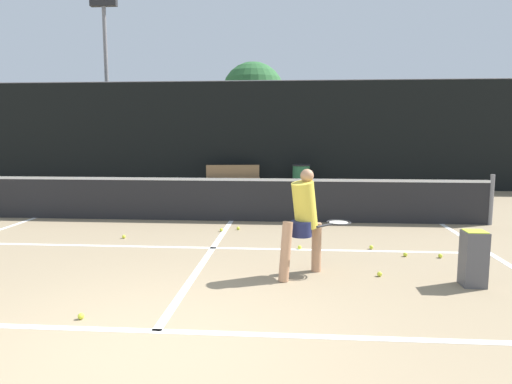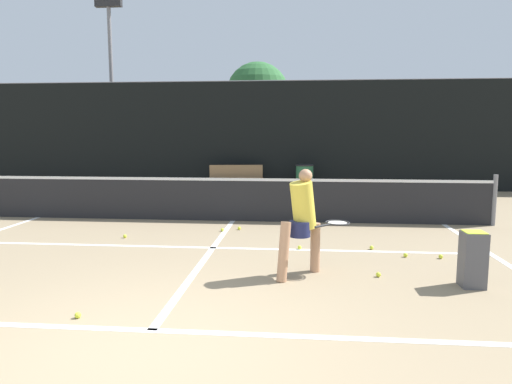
{
  "view_description": "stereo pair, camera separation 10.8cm",
  "coord_description": "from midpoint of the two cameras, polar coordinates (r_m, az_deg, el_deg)",
  "views": [
    {
      "loc": [
        1.3,
        -3.76,
        1.93
      ],
      "look_at": [
        0.72,
        3.74,
        0.95
      ],
      "focal_mm": 32.0,
      "sensor_mm": 36.0,
      "label": 1
    },
    {
      "loc": [
        1.41,
        -3.75,
        1.93
      ],
      "look_at": [
        0.72,
        3.74,
        0.95
      ],
      "focal_mm": 32.0,
      "sensor_mm": 36.0,
      "label": 2
    }
  ],
  "objects": [
    {
      "name": "ground_plane",
      "position": [
        4.43,
        -13.89,
        -18.61
      ],
      "size": [
        100.0,
        100.0,
        0.0
      ],
      "primitive_type": "plane",
      "color": "#937F60"
    },
    {
      "name": "building_far",
      "position": [
        31.23,
        2.78,
        8.62
      ],
      "size": [
        36.0,
        2.4,
        5.18
      ],
      "primitive_type": "cube",
      "color": "beige",
      "rests_on": "ground"
    },
    {
      "name": "tennis_ball_scattered_10",
      "position": [
        7.69,
        5.87,
        -6.91
      ],
      "size": [
        0.07,
        0.07,
        0.07
      ],
      "primitive_type": "sphere",
      "color": "#D1E033",
      "rests_on": "ground"
    },
    {
      "name": "net",
      "position": [
        10.0,
        -2.61,
        -0.75
      ],
      "size": [
        11.09,
        0.09,
        1.07
      ],
      "color": "slate",
      "rests_on": "ground"
    },
    {
      "name": "tree_west",
      "position": [
        22.62,
        0.33,
        12.14
      ],
      "size": [
        3.03,
        3.03,
        5.33
      ],
      "color": "brown",
      "rests_on": "ground"
    },
    {
      "name": "court_baseline_near",
      "position": [
        4.77,
        -12.26,
        -16.55
      ],
      "size": [
        11.0,
        0.1,
        0.01
      ],
      "primitive_type": "cube",
      "color": "white",
      "rests_on": "ground"
    },
    {
      "name": "tennis_ball_scattered_7",
      "position": [
        9.15,
        -1.77,
        -4.55
      ],
      "size": [
        0.07,
        0.07,
        0.07
      ],
      "primitive_type": "sphere",
      "color": "#D1E033",
      "rests_on": "ground"
    },
    {
      "name": "tennis_ball_scattered_5",
      "position": [
        7.89,
        14.63,
        -6.74
      ],
      "size": [
        0.07,
        0.07,
        0.07
      ],
      "primitive_type": "sphere",
      "color": "#D1E033",
      "rests_on": "ground"
    },
    {
      "name": "tennis_ball_scattered_4",
      "position": [
        8.78,
        -15.73,
        -5.34
      ],
      "size": [
        0.07,
        0.07,
        0.07
      ],
      "primitive_type": "sphere",
      "color": "#D1E033",
      "rests_on": "ground"
    },
    {
      "name": "floodlight_mast",
      "position": [
        20.57,
        -17.55,
        15.1
      ],
      "size": [
        1.1,
        0.24,
        7.4
      ],
      "color": "slate",
      "rests_on": "ground"
    },
    {
      "name": "tennis_ball_scattered_2",
      "position": [
        7.67,
        22.48,
        -7.46
      ],
      "size": [
        0.07,
        0.07,
        0.07
      ],
      "primitive_type": "sphere",
      "color": "#D1E033",
      "rests_on": "ground"
    },
    {
      "name": "courtside_bench",
      "position": [
        15.22,
        -2.3,
        1.92
      ],
      "size": [
        1.81,
        0.6,
        0.86
      ],
      "rotation": [
        0.0,
        0.0,
        0.12
      ],
      "color": "olive",
      "rests_on": "ground"
    },
    {
      "name": "tennis_ball_scattered_3",
      "position": [
        7.57,
        18.58,
        -7.48
      ],
      "size": [
        0.07,
        0.07,
        0.07
      ],
      "primitive_type": "sphere",
      "color": "#D1E033",
      "rests_on": "ground"
    },
    {
      "name": "tennis_ball_scattered_9",
      "position": [
        5.26,
        -20.82,
        -14.2
      ],
      "size": [
        0.07,
        0.07,
        0.07
      ],
      "primitive_type": "sphere",
      "color": "#D1E033",
      "rests_on": "ground"
    },
    {
      "name": "trash_bin",
      "position": [
        15.05,
        6.28,
        1.73
      ],
      "size": [
        0.59,
        0.59,
        0.9
      ],
      "color": "#28603D",
      "rests_on": "ground"
    },
    {
      "name": "parked_car",
      "position": [
        19.06,
        -5.59,
        3.43
      ],
      "size": [
        1.81,
        4.24,
        1.46
      ],
      "color": "maroon",
      "rests_on": "ground"
    },
    {
      "name": "court_sideline_right",
      "position": [
        7.9,
        28.86,
        -7.64
      ],
      "size": [
        0.1,
        6.65,
        0.01
      ],
      "primitive_type": "cube",
      "color": "white",
      "rests_on": "ground"
    },
    {
      "name": "fence_back",
      "position": [
        15.71,
        0.29,
        7.08
      ],
      "size": [
        24.0,
        0.06,
        3.69
      ],
      "color": "black",
      "rests_on": "ground"
    },
    {
      "name": "court_service_line",
      "position": [
        7.78,
        -5.01,
        -6.95
      ],
      "size": [
        8.25,
        0.1,
        0.01
      ],
      "primitive_type": "cube",
      "color": "white",
      "rests_on": "ground"
    },
    {
      "name": "tennis_ball_scattered_0",
      "position": [
        9.02,
        -3.88,
        -4.74
      ],
      "size": [
        0.07,
        0.07,
        0.07
      ],
      "primitive_type": "sphere",
      "color": "#D1E033",
      "rests_on": "ground"
    },
    {
      "name": "tennis_ball_scattered_8",
      "position": [
        6.47,
        15.52,
        -9.91
      ],
      "size": [
        0.07,
        0.07,
        0.07
      ],
      "primitive_type": "sphere",
      "color": "#D1E033",
      "rests_on": "ground"
    },
    {
      "name": "ball_hopper",
      "position": [
        6.4,
        25.93,
        -7.43
      ],
      "size": [
        0.28,
        0.28,
        0.71
      ],
      "color": "#4C4C51",
      "rests_on": "ground"
    },
    {
      "name": "player_practicing",
      "position": [
        6.15,
        6.36,
        -3.34
      ],
      "size": [
        1.09,
        0.8,
        1.46
      ],
      "rotation": [
        0.0,
        0.0,
        0.82
      ],
      "color": "tan",
      "rests_on": "ground"
    },
    {
      "name": "court_center_mark",
      "position": [
        7.36,
        -5.61,
        -7.78
      ],
      "size": [
        0.1,
        5.65,
        0.01
      ],
      "primitive_type": "cube",
      "color": "white",
      "rests_on": "ground"
    }
  ]
}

